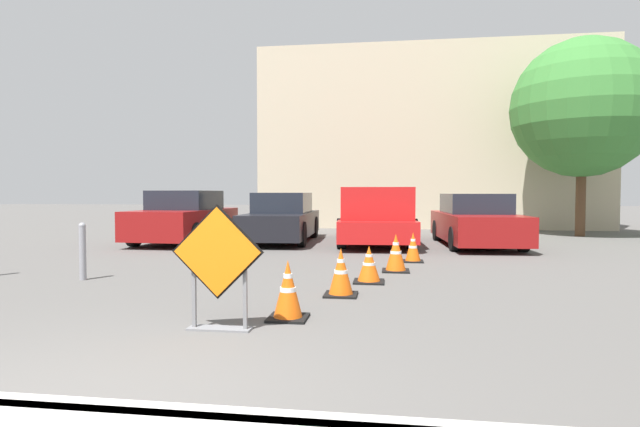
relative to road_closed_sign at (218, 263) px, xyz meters
The scene contains 15 objects.
ground_plane 7.83m from the road_closed_sign, 92.48° to the left, with size 96.00×96.00×0.00m, color #565451.
curb_lip 2.33m from the road_closed_sign, 98.66° to the right, with size 23.64×0.20×0.14m.
road_closed_sign is the anchor object (origin of this frame).
traffic_cone_nearest 0.95m from the road_closed_sign, 42.48° to the left, with size 0.45×0.45×0.69m.
traffic_cone_second 2.32m from the road_closed_sign, 60.68° to the left, with size 0.47×0.47×0.68m.
traffic_cone_third 3.47m from the road_closed_sign, 64.63° to the left, with size 0.50×0.50×0.60m.
traffic_cone_fourth 4.75m from the road_closed_sign, 66.02° to the left, with size 0.51×0.51×0.71m.
traffic_cone_fifth 6.16m from the road_closed_sign, 67.97° to the left, with size 0.44×0.44×0.63m.
parked_car_nearest 9.90m from the road_closed_sign, 115.17° to the left, with size 2.05×4.16×1.54m.
parked_car_second 9.80m from the road_closed_sign, 98.28° to the left, with size 1.93×4.75×1.48m.
pickup_truck 9.46m from the road_closed_sign, 81.44° to the left, with size 2.31×5.65×1.62m.
parked_car_third 10.23m from the road_closed_sign, 65.84° to the left, with size 2.09×4.76×1.45m.
bollard_nearest 4.28m from the road_closed_sign, 141.19° to the left, with size 0.12×0.12×0.97m.
building_facade_backdrop 18.55m from the road_closed_sign, 79.22° to the left, with size 14.33×5.00×7.59m.
street_tree_behind_lot 15.74m from the road_closed_sign, 57.50° to the left, with size 4.66×4.66×6.67m.
Camera 1 is at (2.14, -2.85, 1.47)m, focal length 28.00 mm.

